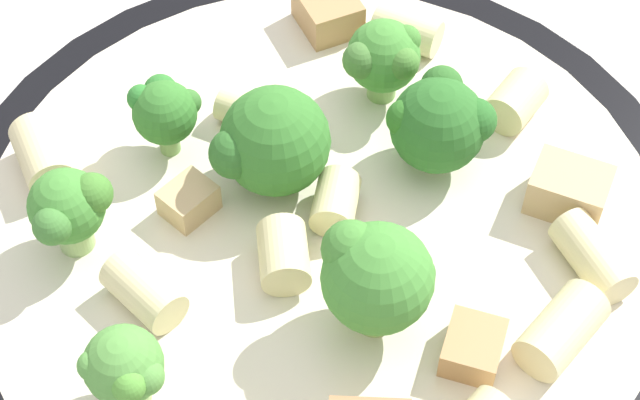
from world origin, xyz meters
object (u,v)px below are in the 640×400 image
Objects in this scene: broccoli_floret_4 at (439,123)px; chicken_chunk_3 at (328,11)px; rigatoni_7 at (144,291)px; chicken_chunk_2 at (473,347)px; broccoli_floret_1 at (69,208)px; chicken_chunk_4 at (189,201)px; broccoli_floret_6 at (375,276)px; rigatoni_5 at (284,255)px; rigatoni_8 at (339,212)px; rigatoni_3 at (592,257)px; rigatoni_2 at (42,155)px; rigatoni_10 at (515,101)px; broccoli_floret_5 at (164,110)px; rigatoni_4 at (562,330)px; pasta_bowl at (320,238)px; broccoli_floret_2 at (273,142)px; broccoli_floret_3 at (384,57)px; rigatoni_6 at (256,114)px; rigatoni_0 at (407,30)px; broccoli_floret_0 at (125,369)px; chicken_chunk_1 at (569,190)px.

broccoli_floret_4 is 1.52× the size of chicken_chunk_3.
chicken_chunk_2 is at bearing 65.13° from rigatoni_7.
broccoli_floret_1 reaches higher than chicken_chunk_4.
broccoli_floret_6 reaches higher than rigatoni_7.
rigatoni_5 is 1.08× the size of rigatoni_8.
rigatoni_7 is (-0.02, -0.14, 0.00)m from rigatoni_3.
rigatoni_2 is 0.17m from rigatoni_10.
rigatoni_5 is at bearing -133.39° from chicken_chunk_2.
chicken_chunk_3 is (-0.11, 0.09, -0.00)m from rigatoni_7.
rigatoni_7 is at bearing -38.46° from chicken_chunk_3.
broccoli_floret_5 is at bearing -97.64° from rigatoni_10.
rigatoni_8 is 0.83× the size of chicken_chunk_3.
broccoli_floret_5 is at bearing 134.32° from broccoli_floret_1.
rigatoni_4 reaches higher than rigatoni_8.
broccoli_floret_6 is 2.09× the size of rigatoni_8.
pasta_bowl is 0.04m from broccoli_floret_2.
broccoli_floret_3 is at bearing 125.26° from rigatoni_7.
broccoli_floret_1 is at bearing -61.30° from rigatoni_6.
rigatoni_8 is (-0.04, -0.07, 0.00)m from rigatoni_3.
rigatoni_4 is 0.03m from chicken_chunk_2.
rigatoni_8 is at bearing 62.55° from rigatoni_2.
rigatoni_6 is 0.05m from rigatoni_8.
broccoli_floret_2 is at bearing -150.14° from pasta_bowl.
broccoli_floret_4 is 1.38× the size of rigatoni_2.
rigatoni_10 is 0.12m from chicken_chunk_4.
rigatoni_0 is 0.11m from chicken_chunk_4.
rigatoni_4 and rigatoni_10 have the same top height.
rigatoni_3 is (-0.01, 0.15, -0.01)m from broccoli_floret_0.
chicken_chunk_4 is at bearing -65.50° from broccoli_floret_3.
broccoli_floret_3 reaches higher than broccoli_floret_5.
broccoli_floret_1 is at bearing -99.04° from rigatoni_8.
chicken_chunk_1 is 1.49× the size of chicken_chunk_4.
rigatoni_8 is 0.08m from chicken_chunk_1.
rigatoni_5 is (0.06, 0.03, -0.01)m from broccoli_floret_5.
chicken_chunk_4 is (0.06, -0.10, -0.00)m from rigatoni_0.
chicken_chunk_1 is 0.07m from chicken_chunk_2.
broccoli_floret_1 and broccoli_floret_3 have the same top height.
rigatoni_3 is at bearing 56.03° from broccoli_floret_2.
rigatoni_5 is (-0.05, -0.08, -0.00)m from rigatoni_4.
rigatoni_6 is at bearing -165.63° from pasta_bowl.
chicken_chunk_3 is at bearing -166.06° from broccoli_floret_4.
broccoli_floret_4 is at bearing -128.30° from chicken_chunk_1.
broccoli_floret_2 is 1.46× the size of rigatoni_3.
rigatoni_0 and rigatoni_7 have the same top height.
broccoli_floret_5 is at bearing -150.31° from broccoli_floret_6.
rigatoni_6 is (-0.00, 0.03, -0.01)m from broccoli_floret_5.
broccoli_floret_3 is at bearing 93.81° from broccoli_floret_5.
broccoli_floret_1 is 1.29× the size of rigatoni_0.
rigatoni_5 is 0.83× the size of rigatoni_7.
broccoli_floret_5 is at bearing -155.96° from rigatoni_5.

